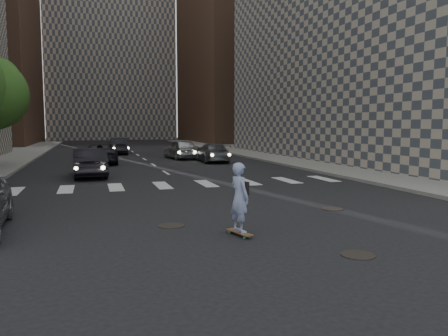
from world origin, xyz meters
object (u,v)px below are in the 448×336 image
object	(u,v)px
skateboarder	(240,198)
traffic_car_e	(119,146)
traffic_car_d	(181,149)
traffic_car_c	(100,153)
traffic_car_b	(212,153)
traffic_car_a	(90,162)

from	to	relation	value
skateboarder	traffic_car_e	world-z (taller)	skateboarder
traffic_car_d	traffic_car_c	bearing A→B (deg)	15.31
traffic_car_d	traffic_car_e	xyz separation A→B (m)	(-4.24, 7.12, -0.02)
traffic_car_b	traffic_car_d	size ratio (longest dim) A/B	1.03
traffic_car_b	traffic_car_d	distance (m)	3.77
traffic_car_a	traffic_car_c	distance (m)	7.71
skateboarder	traffic_car_e	size ratio (longest dim) A/B	0.39
traffic_car_a	traffic_car_e	xyz separation A→B (m)	(2.59, 17.35, 0.00)
skateboarder	traffic_car_c	distance (m)	21.43
traffic_car_e	traffic_car_a	bearing A→B (deg)	85.95
skateboarder	traffic_car_d	size ratio (longest dim) A/B	0.40
traffic_car_a	traffic_car_b	distance (m)	10.83
traffic_car_c	skateboarder	bearing A→B (deg)	99.90
skateboarder	traffic_car_a	bearing A→B (deg)	88.16
traffic_car_b	traffic_car_c	distance (m)	7.78
traffic_car_b	traffic_car_d	bearing A→B (deg)	-63.03
skateboarder	traffic_car_c	world-z (taller)	skateboarder
traffic_car_d	traffic_car_e	world-z (taller)	traffic_car_d
traffic_car_d	skateboarder	bearing A→B (deg)	74.66
traffic_car_b	traffic_car_c	world-z (taller)	traffic_car_c
skateboarder	traffic_car_c	xyz separation A→B (m)	(-2.76, 21.25, -0.23)
skateboarder	traffic_car_e	distance (m)	30.93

